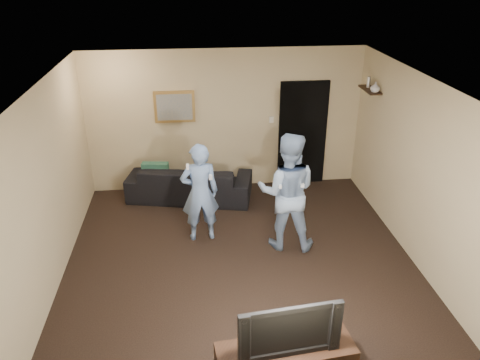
{
  "coord_description": "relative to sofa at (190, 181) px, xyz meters",
  "views": [
    {
      "loc": [
        -0.62,
        -5.63,
        4.03
      ],
      "look_at": [
        0.03,
        0.3,
        1.15
      ],
      "focal_mm": 35.0,
      "sensor_mm": 36.0,
      "label": 1
    }
  ],
  "objects": [
    {
      "name": "light_switch",
      "position": [
        1.54,
        0.43,
        0.98
      ],
      "size": [
        0.08,
        0.02,
        0.12
      ],
      "primitive_type": "cube",
      "color": "silver",
      "rests_on": "wall_back"
    },
    {
      "name": "doorway",
      "position": [
        2.14,
        0.42,
        0.68
      ],
      "size": [
        0.9,
        0.06,
        2.0
      ],
      "primitive_type": "cube",
      "color": "black",
      "rests_on": "ground"
    },
    {
      "name": "ground",
      "position": [
        0.69,
        -2.05,
        -0.32
      ],
      "size": [
        5.0,
        5.0,
        0.0
      ],
      "primitive_type": "plane",
      "color": "black",
      "rests_on": "ground"
    },
    {
      "name": "television",
      "position": [
        0.91,
        -4.28,
        0.47
      ],
      "size": [
        1.03,
        0.24,
        0.59
      ],
      "primitive_type": "imported",
      "rotation": [
        0.0,
        0.0,
        0.1
      ],
      "color": "black",
      "rests_on": "tv_console"
    },
    {
      "name": "painting_frame",
      "position": [
        -0.21,
        0.43,
        1.28
      ],
      "size": [
        0.72,
        0.05,
        0.57
      ],
      "primitive_type": "cube",
      "color": "olive",
      "rests_on": "wall_back"
    },
    {
      "name": "sofa",
      "position": [
        0.0,
        0.0,
        0.0
      ],
      "size": [
        2.33,
        1.31,
        0.64
      ],
      "primitive_type": "imported",
      "rotation": [
        0.0,
        0.0,
        2.93
      ],
      "color": "black",
      "rests_on": "ground"
    },
    {
      "name": "throw_pillow",
      "position": [
        -0.6,
        0.0,
        0.16
      ],
      "size": [
        0.48,
        0.21,
        0.47
      ],
      "primitive_type": "cube",
      "rotation": [
        0.0,
        0.0,
        -0.14
      ],
      "color": "#184A39",
      "rests_on": "sofa"
    },
    {
      "name": "wall_left",
      "position": [
        -1.81,
        -2.05,
        0.98
      ],
      "size": [
        0.04,
        5.0,
        2.6
      ],
      "primitive_type": "cube",
      "color": "tan",
      "rests_on": "ground"
    },
    {
      "name": "shelf_figurine",
      "position": [
        3.08,
        -0.15,
        1.77
      ],
      "size": [
        0.06,
        0.06,
        0.18
      ],
      "primitive_type": "cylinder",
      "color": "#BBBBC0",
      "rests_on": "wall_shelf"
    },
    {
      "name": "ceiling",
      "position": [
        0.69,
        -2.05,
        2.28
      ],
      "size": [
        5.0,
        5.0,
        0.04
      ],
      "primitive_type": "cube",
      "color": "silver",
      "rests_on": "wall_back"
    },
    {
      "name": "painting_canvas",
      "position": [
        -0.21,
        0.4,
        1.28
      ],
      "size": [
        0.62,
        0.01,
        0.47
      ],
      "primitive_type": "cube",
      "color": "slate",
      "rests_on": "painting_frame"
    },
    {
      "name": "wii_player_right",
      "position": [
        1.42,
        -1.72,
        0.58
      ],
      "size": [
        1.01,
        0.86,
        1.81
      ],
      "color": "#8DA8CD",
      "rests_on": "ground"
    },
    {
      "name": "wall_back",
      "position": [
        0.69,
        0.45,
        0.98
      ],
      "size": [
        5.0,
        0.04,
        2.6
      ],
      "primitive_type": "cube",
      "color": "tan",
      "rests_on": "ground"
    },
    {
      "name": "wall_shelf",
      "position": [
        3.08,
        -0.25,
        1.67
      ],
      "size": [
        0.2,
        0.6,
        0.03
      ],
      "primitive_type": "cube",
      "color": "black",
      "rests_on": "wall_right"
    },
    {
      "name": "shelf_vase",
      "position": [
        3.08,
        -0.46,
        1.77
      ],
      "size": [
        0.17,
        0.17,
        0.17
      ],
      "primitive_type": "imported",
      "rotation": [
        0.0,
        0.0,
        -0.08
      ],
      "color": "silver",
      "rests_on": "wall_shelf"
    },
    {
      "name": "wall_right",
      "position": [
        3.19,
        -2.05,
        0.98
      ],
      "size": [
        0.04,
        5.0,
        2.6
      ],
      "primitive_type": "cube",
      "color": "tan",
      "rests_on": "ground"
    },
    {
      "name": "wii_player_left",
      "position": [
        0.15,
        -1.38,
        0.47
      ],
      "size": [
        0.61,
        0.51,
        1.58
      ],
      "color": "#7798CE",
      "rests_on": "ground"
    },
    {
      "name": "wall_front",
      "position": [
        0.69,
        -4.55,
        0.98
      ],
      "size": [
        5.0,
        0.04,
        2.6
      ],
      "primitive_type": "cube",
      "color": "tan",
      "rests_on": "ground"
    }
  ]
}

